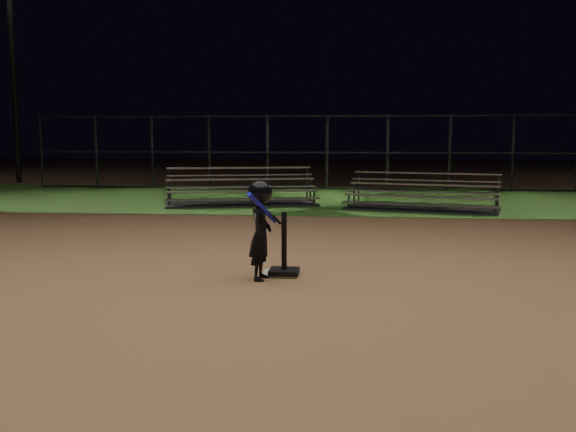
{
  "coord_description": "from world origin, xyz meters",
  "views": [
    {
      "loc": [
        0.99,
        -8.09,
        1.83
      ],
      "look_at": [
        0.0,
        1.0,
        0.65
      ],
      "focal_mm": 39.34,
      "sensor_mm": 36.0,
      "label": 1
    }
  ],
  "objects_px": {
    "home_plate": "(280,273)",
    "batting_tee": "(284,262)",
    "child_batter": "(260,227)",
    "bleacher_left": "(241,197)",
    "bleacher_right": "(422,202)",
    "light_pole_left": "(11,52)"
  },
  "relations": [
    {
      "from": "child_batter",
      "to": "light_pole_left",
      "type": "relative_size",
      "value": 0.15
    },
    {
      "from": "bleacher_left",
      "to": "light_pole_left",
      "type": "relative_size",
      "value": 0.51
    },
    {
      "from": "bleacher_right",
      "to": "light_pole_left",
      "type": "relative_size",
      "value": 0.48
    },
    {
      "from": "child_batter",
      "to": "home_plate",
      "type": "bearing_deg",
      "value": -28.75
    },
    {
      "from": "child_batter",
      "to": "bleacher_left",
      "type": "bearing_deg",
      "value": 15.97
    },
    {
      "from": "batting_tee",
      "to": "bleacher_left",
      "type": "xyz_separation_m",
      "value": [
        -2.12,
        8.37,
        0.02
      ]
    },
    {
      "from": "batting_tee",
      "to": "child_batter",
      "type": "height_order",
      "value": "child_batter"
    },
    {
      "from": "light_pole_left",
      "to": "child_batter",
      "type": "bearing_deg",
      "value": -52.31
    },
    {
      "from": "child_batter",
      "to": "bleacher_left",
      "type": "height_order",
      "value": "child_batter"
    },
    {
      "from": "batting_tee",
      "to": "light_pole_left",
      "type": "relative_size",
      "value": 0.1
    },
    {
      "from": "bleacher_left",
      "to": "light_pole_left",
      "type": "bearing_deg",
      "value": 131.76
    },
    {
      "from": "batting_tee",
      "to": "child_batter",
      "type": "distance_m",
      "value": 0.63
    },
    {
      "from": "home_plate",
      "to": "batting_tee",
      "type": "xyz_separation_m",
      "value": [
        0.06,
        -0.05,
        0.16
      ]
    },
    {
      "from": "batting_tee",
      "to": "bleacher_left",
      "type": "distance_m",
      "value": 8.64
    },
    {
      "from": "home_plate",
      "to": "bleacher_left",
      "type": "bearing_deg",
      "value": 103.85
    },
    {
      "from": "batting_tee",
      "to": "bleacher_right",
      "type": "bearing_deg",
      "value": 71.63
    },
    {
      "from": "light_pole_left",
      "to": "bleacher_left",
      "type": "bearing_deg",
      "value": -33.64
    },
    {
      "from": "batting_tee",
      "to": "bleacher_right",
      "type": "relative_size",
      "value": 0.21
    },
    {
      "from": "child_batter",
      "to": "bleacher_right",
      "type": "xyz_separation_m",
      "value": [
        2.82,
        7.95,
        -0.49
      ]
    },
    {
      "from": "batting_tee",
      "to": "bleacher_left",
      "type": "bearing_deg",
      "value": 104.18
    },
    {
      "from": "bleacher_right",
      "to": "child_batter",
      "type": "bearing_deg",
      "value": -95.4
    },
    {
      "from": "home_plate",
      "to": "child_batter",
      "type": "xyz_separation_m",
      "value": [
        -0.21,
        -0.32,
        0.66
      ]
    }
  ]
}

